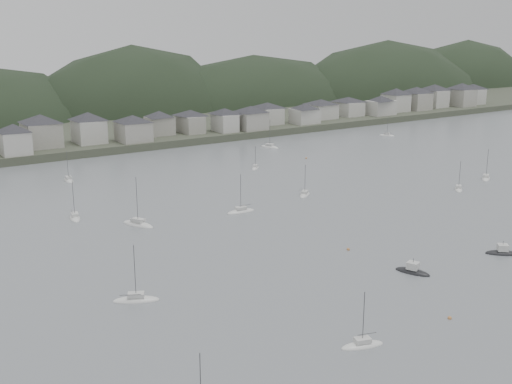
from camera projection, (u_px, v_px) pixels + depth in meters
ground at (510, 324)px, 103.60m from camera, size 900.00×900.00×0.00m
far_shore_land at (30, 114)px, 341.17m from camera, size 900.00×250.00×3.00m
forested_ridge at (55, 144)px, 326.34m from camera, size 851.55×103.94×102.57m
waterfront_town at (215, 117)px, 276.32m from camera, size 451.48×28.46×12.92m
moored_fleet at (223, 228)px, 152.47m from camera, size 232.22×177.46×13.51m
motor_launch_near at (502, 253)px, 135.53m from camera, size 6.98×6.53×3.70m
motor_launch_far at (413, 271)px, 125.29m from camera, size 4.98×7.61×3.73m
mooring_buoys at (397, 235)px, 147.53m from camera, size 184.75×122.39×0.70m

